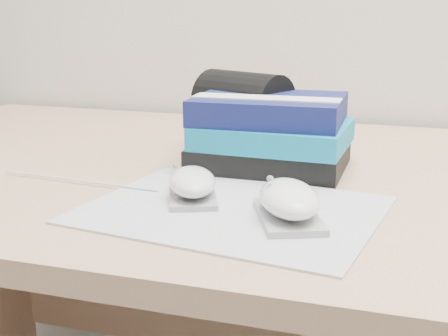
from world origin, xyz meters
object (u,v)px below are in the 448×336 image
(mouse_front, at_px, (289,201))
(pouch, at_px, (243,115))
(mouse_rear, at_px, (192,184))
(book_stack, at_px, (271,133))
(desk, at_px, (312,302))

(mouse_front, height_order, pouch, pouch)
(mouse_rear, xyz_separation_m, pouch, (-0.01, 0.26, 0.04))
(book_stack, bearing_deg, mouse_rear, -106.12)
(mouse_front, xyz_separation_m, pouch, (-0.14, 0.30, 0.04))
(desk, bearing_deg, book_stack, -139.43)
(desk, height_order, mouse_rear, mouse_rear)
(mouse_rear, relative_size, book_stack, 0.52)
(desk, distance_m, book_stack, 0.30)
(mouse_rear, height_order, mouse_front, mouse_front)
(mouse_front, bearing_deg, book_stack, 108.34)
(mouse_rear, distance_m, pouch, 0.26)
(desk, distance_m, mouse_front, 0.38)
(desk, height_order, book_stack, book_stack)
(desk, bearing_deg, mouse_front, -87.16)
(desk, relative_size, book_stack, 7.17)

